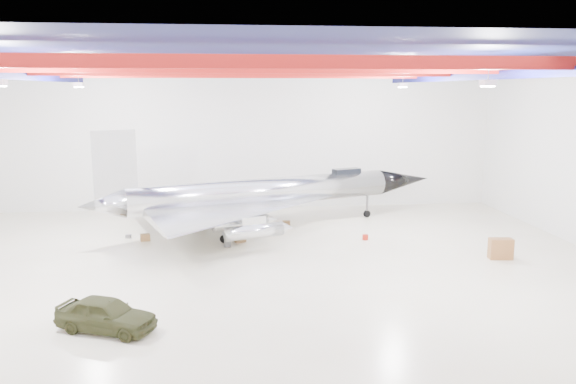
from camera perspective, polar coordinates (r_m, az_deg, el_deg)
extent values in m
plane|color=beige|center=(30.89, -3.77, -7.40)|extent=(40.00, 40.00, 0.00)
plane|color=silver|center=(44.57, -4.61, 5.33)|extent=(40.00, 0.00, 40.00)
plane|color=#0A0F38|center=(29.45, -4.04, 13.44)|extent=(40.00, 40.00, 0.00)
cube|color=maroon|center=(20.44, -3.13, 13.10)|extent=(39.50, 0.25, 0.50)
cube|color=maroon|center=(26.42, -3.79, 12.48)|extent=(39.50, 0.25, 0.50)
cube|color=maroon|center=(32.42, -4.21, 12.10)|extent=(39.50, 0.25, 0.50)
cube|color=maroon|center=(38.41, -4.49, 11.83)|extent=(39.50, 0.25, 0.50)
cube|color=#0D0E4F|center=(31.38, -26.89, 10.53)|extent=(0.25, 29.50, 0.40)
cube|color=#0D0E4F|center=(32.15, 18.33, 11.09)|extent=(0.25, 29.50, 0.40)
cube|color=silver|center=(25.86, 19.65, 10.40)|extent=(0.55, 0.55, 0.25)
cube|color=silver|center=(36.51, -20.50, 10.19)|extent=(0.55, 0.55, 0.25)
cube|color=silver|center=(37.07, 11.58, 10.62)|extent=(0.55, 0.55, 0.25)
cylinder|color=silver|center=(38.04, -2.42, 0.03)|extent=(18.01, 7.77, 1.84)
cone|color=black|center=(43.70, 11.65, 1.18)|extent=(4.95, 3.25, 1.84)
cone|color=silver|center=(35.43, -18.45, -1.28)|extent=(3.21, 2.65, 1.84)
cube|color=silver|center=(35.15, -17.18, 2.66)|extent=(2.47, 0.95, 4.14)
cube|color=black|center=(40.76, 5.96, 2.06)|extent=(2.16, 1.36, 0.46)
cylinder|color=silver|center=(32.71, -3.46, -4.02)|extent=(3.58, 1.93, 0.83)
cylinder|color=silver|center=(34.80, -4.86, -3.16)|extent=(3.58, 1.93, 0.83)
cylinder|color=silver|center=(39.91, -7.61, -1.45)|extent=(3.58, 1.93, 0.83)
cylinder|color=silver|center=(42.07, -8.55, -0.86)|extent=(3.58, 1.93, 0.83)
cylinder|color=#59595B|center=(42.20, 8.04, -1.45)|extent=(0.17, 0.17, 1.66)
cylinder|color=black|center=(42.32, 8.02, -2.21)|extent=(0.55, 0.36, 0.52)
cylinder|color=#59595B|center=(35.04, -6.53, -3.87)|extent=(0.17, 0.17, 1.66)
cylinder|color=black|center=(35.19, -6.51, -4.77)|extent=(0.55, 0.36, 0.52)
cylinder|color=#59595B|center=(39.32, -8.67, -2.34)|extent=(0.17, 0.17, 1.66)
cylinder|color=black|center=(39.45, -8.65, -3.15)|extent=(0.55, 0.36, 0.52)
imported|color=#33351A|center=(23.76, -18.00, -11.73)|extent=(4.36, 3.06, 1.38)
cube|color=brown|center=(33.91, 20.79, -5.41)|extent=(1.34, 0.78, 1.17)
cube|color=olive|center=(36.64, -14.31, -4.50)|extent=(0.69, 0.61, 0.42)
cube|color=#9F1C0F|center=(38.58, -11.31, -3.69)|extent=(0.54, 0.46, 0.33)
cylinder|color=#59595B|center=(34.38, -6.16, -5.25)|extent=(0.55, 0.55, 0.38)
cube|color=olive|center=(39.23, -0.16, -3.22)|extent=(0.54, 0.44, 0.37)
cube|color=#59595B|center=(37.57, -15.91, -4.36)|extent=(0.34, 0.28, 0.23)
cylinder|color=#9F1C0F|center=(36.06, 7.86, -4.57)|extent=(0.43, 0.43, 0.33)
cube|color=olive|center=(35.34, -4.90, -4.73)|extent=(0.78, 0.72, 0.44)
cylinder|color=#59595B|center=(37.64, -2.38, -3.86)|extent=(0.35, 0.35, 0.32)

